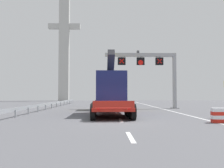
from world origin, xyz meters
The scene contains 8 objects.
ground centered at (0.00, 0.00, 0.00)m, with size 112.00×112.00×0.00m, color #5B5B60.
lane_markings centered at (0.41, 32.50, 0.01)m, with size 0.20×79.60×0.01m.
edge_line_right centered at (6.20, 12.00, 0.01)m, with size 0.20×63.00×0.01m, color silver.
overhead_lane_gantry centered at (5.15, 14.55, 5.46)m, with size 9.20×0.90×7.25m.
heavy_haul_truck_red centered at (-0.26, 7.80, 1.99)m, with size 3.25×14.11×5.30m.
crash_barrier_striped centered at (6.39, -1.11, 0.45)m, with size 1.04×0.60×0.90m.
guardrail_left centered at (-7.38, 16.15, 0.56)m, with size 0.13×36.29×0.76m.
bridge_pylon_distant centered at (-12.48, 53.15, 17.45)m, with size 9.00×2.00×34.12m.
Camera 1 is at (-0.57, -15.87, 1.71)m, focal length 39.12 mm.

